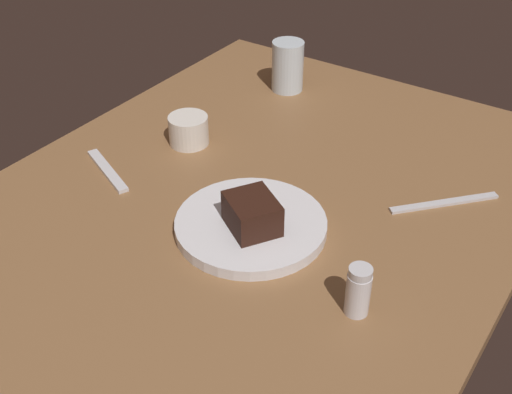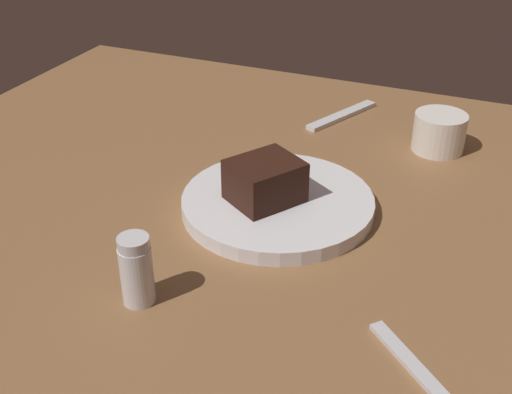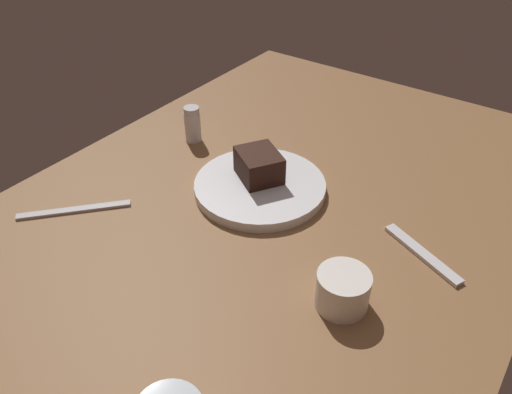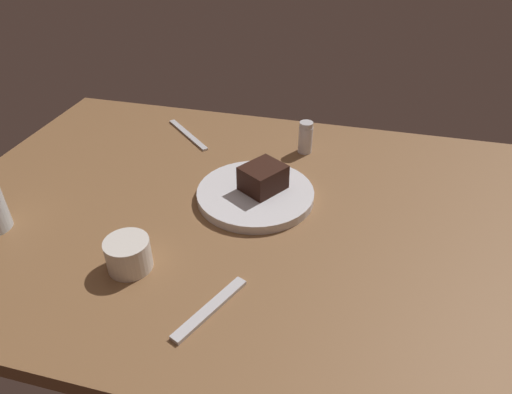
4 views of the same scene
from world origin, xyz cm
name	(u,v)px [view 1 (image 1 of 4)]	position (x,y,z in cm)	size (l,w,h in cm)	color
dining_table	(237,221)	(0.00, 0.00, 1.50)	(120.00, 84.00, 3.00)	brown
dessert_plate	(251,225)	(-2.05, -4.24, 3.93)	(23.70, 23.70, 1.86)	silver
chocolate_cake_slice	(252,214)	(-3.33, -5.36, 7.42)	(8.09, 6.90, 5.12)	black
salt_shaker	(358,291)	(-8.62, -25.86, 6.76)	(3.33, 3.33, 7.62)	silver
water_glass	(288,66)	(42.93, 17.14, 8.37)	(6.79, 6.79, 10.73)	silver
coffee_cup	(189,130)	(13.22, 20.37, 5.75)	(7.46, 7.46, 5.51)	silver
dessert_spoon	(107,170)	(-2.79, 25.99, 3.35)	(15.00, 1.80, 0.70)	silver
butter_knife	(444,203)	(21.43, -26.76, 3.25)	(19.00, 1.40, 0.50)	silver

